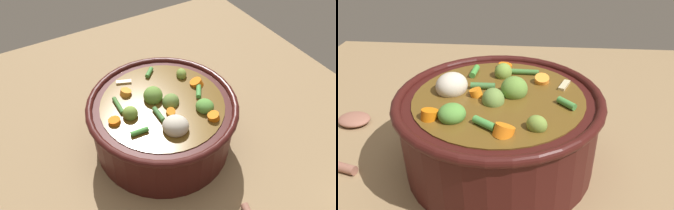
{
  "view_description": "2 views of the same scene",
  "coord_description": "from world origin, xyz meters",
  "views": [
    {
      "loc": [
        -0.23,
        -0.43,
        0.6
      ],
      "look_at": [
        0.01,
        -0.01,
        0.12
      ],
      "focal_mm": 35.31,
      "sensor_mm": 36.0,
      "label": 1
    },
    {
      "loc": [
        0.44,
        0.05,
        0.36
      ],
      "look_at": [
        -0.0,
        0.01,
        0.11
      ],
      "focal_mm": 36.05,
      "sensor_mm": 36.0,
      "label": 2
    }
  ],
  "objects": [
    {
      "name": "ground_plane",
      "position": [
        0.0,
        0.0,
        0.0
      ],
      "size": [
        1.1,
        1.1,
        0.0
      ],
      "primitive_type": "plane",
      "color": "#8C704C"
    },
    {
      "name": "cooking_pot",
      "position": [
        0.0,
        -0.0,
        0.07
      ],
      "size": [
        0.32,
        0.32,
        0.15
      ],
      "color": "#38110F",
      "rests_on": "ground_plane"
    }
  ]
}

